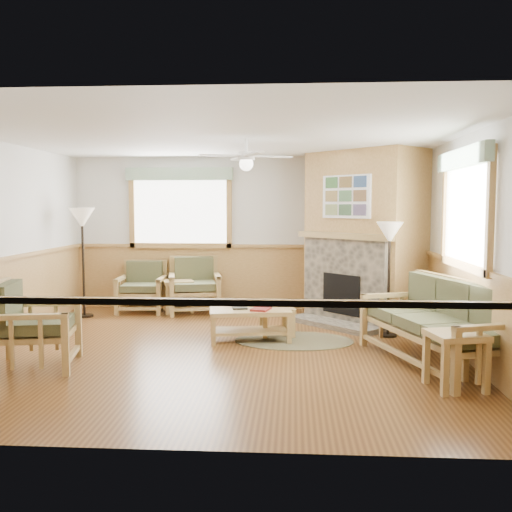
# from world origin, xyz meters

# --- Properties ---
(floor) EXTENTS (6.00, 6.00, 0.01)m
(floor) POSITION_xyz_m (0.00, 0.00, -0.01)
(floor) COLOR brown
(floor) RESTS_ON ground
(ceiling) EXTENTS (6.00, 6.00, 0.01)m
(ceiling) POSITION_xyz_m (0.00, 0.00, 2.70)
(ceiling) COLOR white
(ceiling) RESTS_ON floor
(wall_back) EXTENTS (6.00, 0.02, 2.70)m
(wall_back) POSITION_xyz_m (0.00, 3.00, 1.35)
(wall_back) COLOR silver
(wall_back) RESTS_ON floor
(wall_front) EXTENTS (6.00, 0.02, 2.70)m
(wall_front) POSITION_xyz_m (0.00, -3.00, 1.35)
(wall_front) COLOR silver
(wall_front) RESTS_ON floor
(wall_right) EXTENTS (0.02, 6.00, 2.70)m
(wall_right) POSITION_xyz_m (3.00, 0.00, 1.35)
(wall_right) COLOR silver
(wall_right) RESTS_ON floor
(wainscot) EXTENTS (6.00, 6.00, 1.10)m
(wainscot) POSITION_xyz_m (0.00, 0.00, 0.55)
(wainscot) COLOR #AC8146
(wainscot) RESTS_ON floor
(fireplace) EXTENTS (3.11, 3.11, 2.70)m
(fireplace) POSITION_xyz_m (2.05, 2.05, 1.35)
(fireplace) COLOR #AC8146
(fireplace) RESTS_ON floor
(window_back) EXTENTS (1.90, 0.16, 1.50)m
(window_back) POSITION_xyz_m (-1.10, 2.96, 2.53)
(window_back) COLOR white
(window_back) RESTS_ON wall_back
(window_right) EXTENTS (0.16, 1.90, 1.50)m
(window_right) POSITION_xyz_m (2.96, -0.20, 2.53)
(window_right) COLOR white
(window_right) RESTS_ON wall_right
(ceiling_fan) EXTENTS (1.59, 1.59, 0.36)m
(ceiling_fan) POSITION_xyz_m (0.30, 0.30, 2.66)
(ceiling_fan) COLOR white
(ceiling_fan) RESTS_ON ceiling
(sofa) EXTENTS (2.30, 1.50, 0.98)m
(sofa) POSITION_xyz_m (2.55, -0.49, 0.49)
(sofa) COLOR #A9894F
(sofa) RESTS_ON floor
(armchair_back_left) EXTENTS (0.82, 0.82, 0.87)m
(armchair_back_left) POSITION_xyz_m (-1.71, 2.55, 0.44)
(armchair_back_left) COLOR #A9894F
(armchair_back_left) RESTS_ON floor
(armchair_back_right) EXTENTS (1.00, 1.00, 0.95)m
(armchair_back_right) POSITION_xyz_m (-0.78, 2.55, 0.48)
(armchair_back_right) COLOR #A9894F
(armchair_back_right) RESTS_ON floor
(armchair_left) EXTENTS (1.04, 1.04, 0.99)m
(armchair_left) POSITION_xyz_m (-2.01, -0.90, 0.49)
(armchair_left) COLOR #A9894F
(armchair_left) RESTS_ON floor
(coffee_table) EXTENTS (1.16, 0.71, 0.44)m
(coffee_table) POSITION_xyz_m (0.33, 0.52, 0.22)
(coffee_table) COLOR #A9894F
(coffee_table) RESTS_ON floor
(end_table_chairs) EXTENTS (0.63, 0.62, 0.56)m
(end_table_chairs) POSITION_xyz_m (-1.08, 2.55, 0.28)
(end_table_chairs) COLOR #A9894F
(end_table_chairs) RESTS_ON floor
(end_table_sofa) EXTENTS (0.61, 0.59, 0.58)m
(end_table_sofa) POSITION_xyz_m (2.55, -1.38, 0.29)
(end_table_sofa) COLOR #A9894F
(end_table_sofa) RESTS_ON floor
(footstool) EXTENTS (0.55, 0.55, 0.41)m
(footstool) POSITION_xyz_m (0.68, 0.87, 0.21)
(footstool) COLOR #A9894F
(footstool) RESTS_ON floor
(braided_rug) EXTENTS (1.65, 1.65, 0.01)m
(braided_rug) POSITION_xyz_m (0.93, 0.55, 0.01)
(braided_rug) COLOR brown
(braided_rug) RESTS_ON floor
(floor_lamp_left) EXTENTS (0.51, 0.51, 1.82)m
(floor_lamp_left) POSITION_xyz_m (-2.55, 2.04, 0.91)
(floor_lamp_left) COLOR black
(floor_lamp_left) RESTS_ON floor
(floor_lamp_right) EXTENTS (0.43, 0.43, 1.63)m
(floor_lamp_right) POSITION_xyz_m (2.26, 0.93, 0.81)
(floor_lamp_right) COLOR black
(floor_lamp_right) RESTS_ON floor
(book_red) EXTENTS (0.29, 0.34, 0.03)m
(book_red) POSITION_xyz_m (0.48, 0.47, 0.47)
(book_red) COLOR maroon
(book_red) RESTS_ON coffee_table
(book_dark) EXTENTS (0.24, 0.30, 0.03)m
(book_dark) POSITION_xyz_m (0.18, 0.59, 0.46)
(book_dark) COLOR black
(book_dark) RESTS_ON coffee_table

